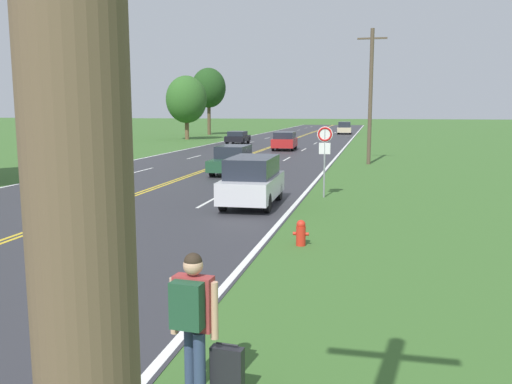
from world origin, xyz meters
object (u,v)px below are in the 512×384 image
object	(u,v)px
suitcase	(227,373)
hitchhiker_person	(192,312)
traffic_sign	(325,144)
car_red_hatchback_mid_near	(285,141)
car_black_sedan_mid_far	(238,137)
car_champagne_van_receding	(344,128)
car_dark_green_sedan_approaching	(233,159)
tree_left_verge	(186,100)
tree_behind_sign	(209,88)
fire_hydrant	(301,233)
car_silver_van_nearest	(252,180)

from	to	relation	value
suitcase	hitchhiker_person	bearing A→B (deg)	112.32
traffic_sign	car_red_hatchback_mid_near	size ratio (longest dim) A/B	0.73
traffic_sign	car_black_sedan_mid_far	bearing A→B (deg)	110.25
hitchhiker_person	car_champagne_van_receding	world-z (taller)	hitchhiker_person
car_dark_green_sedan_approaching	tree_left_verge	bearing A→B (deg)	-157.37
suitcase	tree_behind_sign	world-z (taller)	tree_behind_sign
car_dark_green_sedan_approaching	car_champagne_van_receding	bearing A→B (deg)	175.29
tree_left_verge	car_black_sedan_mid_far	bearing A→B (deg)	-42.40
fire_hydrant	car_dark_green_sedan_approaching	distance (m)	15.86
tree_left_verge	car_black_sedan_mid_far	xyz separation A→B (m)	(7.90, -7.21, -3.85)
car_red_hatchback_mid_near	car_champagne_van_receding	distance (m)	32.38
fire_hydrant	car_dark_green_sedan_approaching	bearing A→B (deg)	111.12
tree_left_verge	hitchhiker_person	bearing A→B (deg)	-70.23
hitchhiker_person	car_silver_van_nearest	size ratio (longest dim) A/B	0.42
hitchhiker_person	car_red_hatchback_mid_near	bearing A→B (deg)	13.36
suitcase	car_champagne_van_receding	bearing A→B (deg)	7.61
car_dark_green_sedan_approaching	car_black_sedan_mid_far	bearing A→B (deg)	-167.34
fire_hydrant	car_silver_van_nearest	size ratio (longest dim) A/B	0.16
fire_hydrant	car_black_sedan_mid_far	xyz separation A→B (m)	(-11.67, 38.98, 0.36)
car_red_hatchback_mid_near	traffic_sign	bearing A→B (deg)	10.76
suitcase	tree_left_verge	size ratio (longest dim) A/B	0.09
suitcase	car_silver_van_nearest	xyz separation A→B (m)	(-2.64, 12.91, 0.59)
hitchhiker_person	tree_left_verge	xyz separation A→B (m)	(-19.33, 53.79, 3.46)
traffic_sign	car_silver_van_nearest	world-z (taller)	traffic_sign
hitchhiker_person	car_dark_green_sedan_approaching	xyz separation A→B (m)	(-5.48, 22.39, -0.33)
tree_left_verge	car_red_hatchback_mid_near	size ratio (longest dim) A/B	1.92
suitcase	fire_hydrant	world-z (taller)	suitcase
car_dark_green_sedan_approaching	car_silver_van_nearest	bearing A→B (deg)	17.78
traffic_sign	tree_behind_sign	size ratio (longest dim) A/B	0.31
tree_behind_sign	car_champagne_van_receding	xyz separation A→B (m)	(18.00, 6.15, -5.41)
hitchhiker_person	traffic_sign	distance (m)	15.40
car_silver_van_nearest	tree_left_verge	bearing A→B (deg)	-158.86
tree_left_verge	tree_behind_sign	xyz separation A→B (m)	(-1.09, 11.99, 1.75)
tree_left_verge	car_red_hatchback_mid_near	xyz separation A→B (m)	(13.77, -14.09, -3.73)
tree_left_verge	tree_behind_sign	distance (m)	12.16
tree_left_verge	car_red_hatchback_mid_near	distance (m)	20.05
tree_behind_sign	car_black_sedan_mid_far	distance (m)	21.92
car_champagne_van_receding	car_red_hatchback_mid_near	bearing A→B (deg)	-7.58
tree_left_verge	car_champagne_van_receding	size ratio (longest dim) A/B	1.53
fire_hydrant	tree_behind_sign	world-z (taller)	tree_behind_sign
suitcase	car_red_hatchback_mid_near	size ratio (longest dim) A/B	0.18
traffic_sign	tree_left_verge	distance (m)	43.11
suitcase	fire_hydrant	size ratio (longest dim) A/B	1.04
car_champagne_van_receding	tree_behind_sign	bearing A→B (deg)	-73.14
tree_behind_sign	tree_left_verge	bearing A→B (deg)	-84.83
hitchhiker_person	tree_left_verge	bearing A→B (deg)	25.15
suitcase	car_silver_van_nearest	bearing A→B (deg)	16.95
tree_behind_sign	car_red_hatchback_mid_near	size ratio (longest dim) A/B	2.38
hitchhiker_person	tree_left_verge	distance (m)	57.26
hitchhiker_person	suitcase	xyz separation A→B (m)	(0.38, 0.12, -0.77)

